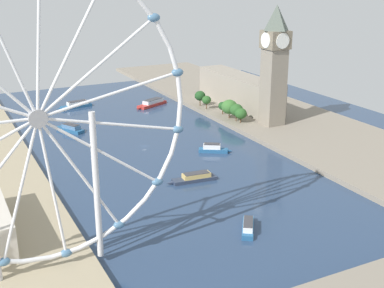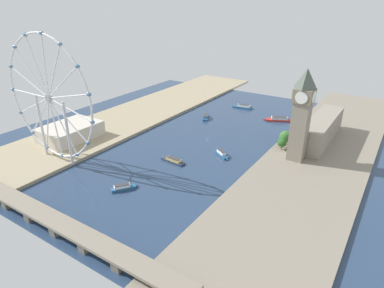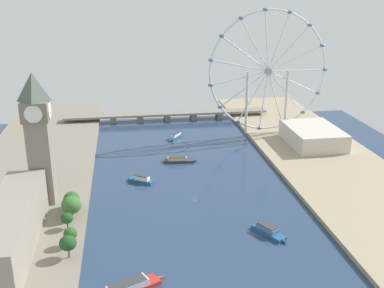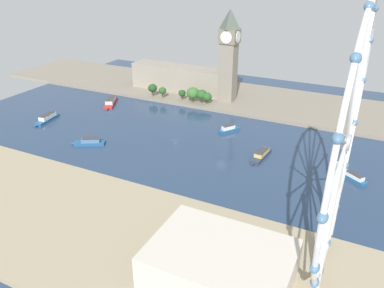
{
  "view_description": "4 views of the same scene",
  "coord_description": "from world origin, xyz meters",
  "views": [
    {
      "loc": [
        116.25,
        299.26,
        109.33
      ],
      "look_at": [
        -4.27,
        60.53,
        19.08
      ],
      "focal_mm": 48.6,
      "sensor_mm": 36.0,
      "label": 1
    },
    {
      "loc": [
        -169.1,
        288.7,
        141.33
      ],
      "look_at": [
        -2.61,
        34.34,
        6.42
      ],
      "focal_mm": 31.21,
      "sensor_mm": 36.0,
      "label": 2
    },
    {
      "loc": [
        -44.05,
        -281.97,
        137.22
      ],
      "look_at": [
        9.35,
        73.69,
        12.45
      ],
      "focal_mm": 43.72,
      "sensor_mm": 36.0,
      "label": 3
    },
    {
      "loc": [
        234.38,
        129.9,
        125.04
      ],
      "look_at": [
        17.63,
        22.8,
        9.48
      ],
      "focal_mm": 36.13,
      "sensor_mm": 36.0,
      "label": 4
    }
  ],
  "objects": [
    {
      "name": "tour_boat_2",
      "position": [
        -2.56,
        66.76,
        1.9
      ],
      "size": [
        28.82,
        8.88,
        4.63
      ],
      "rotation": [
        0.0,
        0.0,
        6.19
      ],
      "color": "#2D384C",
      "rests_on": "ground_plane"
    },
    {
      "name": "tour_boat_4",
      "position": [
        -34.55,
        30.49,
        2.3
      ],
      "size": [
        19.95,
        14.33,
        5.76
      ],
      "rotation": [
        0.0,
        0.0,
        2.58
      ],
      "color": "#235684",
      "rests_on": "ground_plane"
    },
    {
      "name": "tour_boat_3",
      "position": [
        34.68,
        -54.25,
        2.2
      ],
      "size": [
        16.33,
        25.06,
        5.46
      ],
      "rotation": [
        0.0,
        0.0,
        5.21
      ],
      "color": "#235684",
      "rests_on": "ground_plane"
    },
    {
      "name": "tour_boat_0",
      "position": [
        13.38,
        -118.29,
        2.31
      ],
      "size": [
        30.56,
        10.53,
        5.55
      ],
      "rotation": [
        0.0,
        0.0,
        0.15
      ],
      "color": "#235684",
      "rests_on": "ground_plane"
    },
    {
      "name": "clock_tower",
      "position": [
        -97.4,
        3.44,
        46.68
      ],
      "size": [
        17.17,
        17.17,
        83.87
      ],
      "color": "gray",
      "rests_on": "riverbank_left"
    },
    {
      "name": "ground_plane",
      "position": [
        0.0,
        0.0,
        0.0
      ],
      "size": [
        399.46,
        399.46,
        0.0
      ],
      "primitive_type": "plane",
      "color": "navy"
    },
    {
      "name": "tour_boat_5",
      "position": [
        1.75,
        127.35,
        2.01
      ],
      "size": [
        15.77,
        20.88,
        4.9
      ],
      "rotation": [
        0.0,
        0.0,
        4.12
      ],
      "color": "#235684",
      "rests_on": "ground_plane"
    },
    {
      "name": "riverbank_left",
      "position": [
        -114.73,
        0.0,
        1.5
      ],
      "size": [
        90.0,
        520.0,
        3.0
      ],
      "primitive_type": "cube",
      "color": "gray",
      "rests_on": "ground_plane"
    },
    {
      "name": "tree_row_embankment",
      "position": [
        -77.92,
        -29.47,
        11.15
      ],
      "size": [
        12.56,
        65.78,
        14.25
      ],
      "color": "#513823",
      "rests_on": "riverbank_left"
    },
    {
      "name": "tour_boat_1",
      "position": [
        -45.27,
        -95.3,
        2.32
      ],
      "size": [
        32.71,
        20.03,
        5.52
      ],
      "rotation": [
        0.0,
        0.0,
        0.46
      ],
      "color": "#B22D28",
      "rests_on": "ground_plane"
    },
    {
      "name": "parliament_block",
      "position": [
        -105.29,
        -53.65,
        15.55
      ],
      "size": [
        22.0,
        98.17,
        25.1
      ],
      "primitive_type": "cube",
      "color": "gray",
      "rests_on": "riverbank_left"
    },
    {
      "name": "ferris_wheel",
      "position": [
        86.54,
        123.58,
        60.37
      ],
      "size": [
        111.59,
        3.2,
        113.46
      ],
      "color": "silver",
      "rests_on": "riverbank_right"
    }
  ]
}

